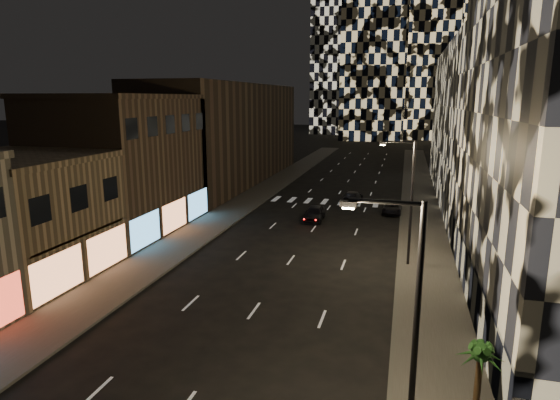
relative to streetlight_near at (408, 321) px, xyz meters
The scene contains 15 objects.
sidewalk_left 44.33m from the streetlight_near, 114.65° to the left, with size 4.00×120.00×0.15m, color #47443F.
sidewalk_right 40.38m from the streetlight_near, 87.64° to the left, with size 4.00×120.00×0.15m, color #47443F.
curb_left 43.50m from the streetlight_near, 112.12° to the left, with size 0.20×120.00×0.15m, color #4C4C47.
curb_right 40.35m from the streetlight_near, 90.65° to the left, with size 0.20×120.00×0.15m, color #4C4C47.
retail_tan 27.67m from the streetlight_near, 156.55° to the left, with size 10.00×10.00×8.00m, color #846C4F.
retail_brown 34.58m from the streetlight_near, 137.17° to the left, with size 10.00×15.00×12.00m, color brown.
retail_filler_left 56.09m from the streetlight_near, 116.89° to the left, with size 10.00×40.00×14.00m, color brown.
midrise_base 15.51m from the streetlight_near, 74.78° to the left, with size 0.60×25.00×3.00m, color #383838.
midrise_filler_right 48.56m from the streetlight_near, 76.08° to the left, with size 16.00×40.00×18.00m, color #232326.
streetlight_near is the anchor object (origin of this frame).
streetlight_far 20.00m from the streetlight_near, 90.00° to the left, with size 2.55×0.25×9.00m.
car_dark_midlane 32.51m from the streetlight_near, 105.97° to the left, with size 1.78×4.44×1.51m, color black.
car_dark_oncoming 41.04m from the streetlight_near, 98.59° to the left, with size 1.91×4.69×1.36m, color black.
car_dark_rightlane 36.47m from the streetlight_near, 92.27° to the left, with size 1.92×4.16×1.16m, color black.
palm_tree 4.05m from the streetlight_near, 41.01° to the left, with size 1.84×1.82×3.61m.
Camera 1 is at (7.98, -3.84, 12.06)m, focal length 30.00 mm.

